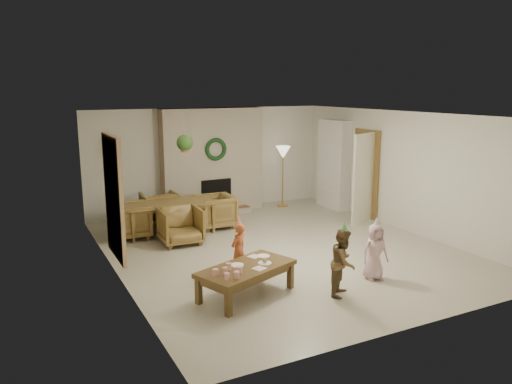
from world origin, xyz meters
TOP-DOWN VIEW (x-y plane):
  - floor at (0.00, 0.00)m, footprint 7.00×7.00m
  - ceiling at (0.00, 0.00)m, footprint 7.00×7.00m
  - wall_back at (0.00, 3.50)m, footprint 7.00×0.00m
  - wall_front at (0.00, -3.50)m, footprint 7.00×0.00m
  - wall_left at (-3.00, 0.00)m, footprint 0.00×7.00m
  - wall_right at (3.00, 0.00)m, footprint 0.00×7.00m
  - fireplace_mass at (0.00, 3.30)m, footprint 2.50×0.40m
  - fireplace_hearth at (0.00, 2.95)m, footprint 1.60×0.30m
  - fireplace_firebox at (0.00, 3.12)m, footprint 0.75×0.12m
  - fireplace_wreath at (0.00, 3.07)m, footprint 0.54×0.10m
  - floor_lamp_base at (1.79, 3.00)m, footprint 0.29×0.29m
  - floor_lamp_post at (1.79, 3.00)m, footprint 0.03×0.03m
  - floor_lamp_shade at (1.79, 3.00)m, footprint 0.37×0.37m
  - bookshelf_carcass at (2.84, 2.30)m, footprint 0.30×1.00m
  - bookshelf_shelf_a at (2.82, 2.30)m, footprint 0.30×0.92m
  - bookshelf_shelf_b at (2.82, 2.30)m, footprint 0.30×0.92m
  - bookshelf_shelf_c at (2.82, 2.30)m, footprint 0.30×0.92m
  - bookshelf_shelf_d at (2.82, 2.30)m, footprint 0.30×0.92m
  - books_row_lower at (2.80, 2.15)m, footprint 0.20×0.40m
  - books_row_mid at (2.80, 2.35)m, footprint 0.20×0.44m
  - books_row_upper at (2.80, 2.20)m, footprint 0.20×0.36m
  - door_frame at (2.96, 1.20)m, footprint 0.05×0.86m
  - door_leaf at (2.58, 0.82)m, footprint 0.77×0.32m
  - curtain_panel at (-2.96, 0.20)m, footprint 0.06×1.20m
  - dining_table at (-1.52, 1.97)m, footprint 1.87×1.09m
  - dining_chair_near at (-1.54, 1.16)m, footprint 0.79×0.81m
  - dining_chair_far at (-1.49, 2.78)m, footprint 0.79×0.81m
  - dining_chair_left at (-2.32, 2.00)m, footprint 0.81×0.79m
  - dining_chair_right at (-0.51, 1.94)m, footprint 0.81×0.79m
  - hanging_plant_cord at (-1.30, 1.50)m, footprint 0.01×0.01m
  - hanging_plant_pot at (-1.30, 1.50)m, footprint 0.16×0.16m
  - hanging_plant_foliage at (-1.30, 1.50)m, footprint 0.32×0.32m
  - coffee_table_top at (-1.50, -1.64)m, footprint 1.62×1.20m
  - coffee_table_apron at (-1.50, -1.64)m, footprint 1.47×1.05m
  - coffee_leg_fl at (-2.01, -2.15)m, footprint 0.10×0.10m
  - coffee_leg_fr at (-0.78, -1.68)m, footprint 0.10×0.10m
  - coffee_leg_bl at (-2.22, -1.60)m, footprint 0.10×0.10m
  - coffee_leg_br at (-0.99, -1.13)m, footprint 0.10×0.10m
  - cup_a at (-1.96, -2.00)m, footprint 0.10×0.10m
  - cup_b at (-2.04, -1.79)m, footprint 0.10×0.10m
  - cup_c at (-1.81, -2.00)m, footprint 0.10×0.10m
  - cup_d at (-1.89, -1.79)m, footprint 0.10×0.10m
  - cup_e at (-1.70, -1.86)m, footprint 0.10×0.10m
  - cup_f at (-1.78, -1.65)m, footprint 0.10×0.10m
  - plate_a at (-1.60, -1.53)m, footprint 0.26×0.26m
  - plate_b at (-1.20, -1.65)m, footprint 0.26×0.26m
  - plate_c at (-1.07, -1.36)m, footprint 0.26×0.26m
  - food_scoop at (-1.20, -1.65)m, footprint 0.10×0.10m
  - napkin_left at (-1.37, -1.81)m, footprint 0.22×0.22m
  - napkin_right at (-1.20, -1.31)m, footprint 0.22×0.22m
  - child_red at (-1.28, -0.92)m, footprint 0.38×0.34m
  - party_hat_red at (-1.28, -0.92)m, footprint 0.14×0.14m
  - child_plaid at (-0.22, -2.24)m, footprint 0.61×0.60m
  - party_hat_plaid at (-0.22, -2.24)m, footprint 0.15×0.15m
  - child_pink at (0.59, -1.97)m, footprint 0.48×0.35m
  - party_hat_pink at (0.59, -1.97)m, footprint 0.15×0.15m

SIDE VIEW (x-z plane):
  - floor at x=0.00m, z-range 0.00..0.00m
  - floor_lamp_base at x=1.79m, z-range 0.00..0.03m
  - fireplace_hearth at x=0.00m, z-range 0.00..0.12m
  - coffee_leg_fl at x=-2.01m, z-range 0.00..0.38m
  - coffee_leg_fr at x=-0.78m, z-range 0.00..0.38m
  - coffee_leg_bl at x=-2.22m, z-range 0.00..0.38m
  - coffee_leg_br at x=-0.99m, z-range 0.00..0.38m
  - dining_table at x=-1.52m, z-range 0.00..0.65m
  - coffee_table_apron at x=-1.50m, z-range 0.29..0.38m
  - dining_chair_near at x=-1.54m, z-range 0.00..0.71m
  - dining_chair_far at x=-1.49m, z-range 0.00..0.71m
  - dining_chair_left at x=-2.32m, z-range 0.00..0.71m
  - dining_chair_right at x=-0.51m, z-range 0.00..0.71m
  - coffee_table_top at x=-1.50m, z-range 0.38..0.45m
  - child_red at x=-1.28m, z-range 0.00..0.89m
  - child_pink at x=0.59m, z-range 0.00..0.90m
  - fireplace_firebox at x=0.00m, z-range 0.07..0.82m
  - bookshelf_shelf_a at x=2.82m, z-range 0.43..0.47m
  - napkin_left at x=-1.37m, z-range 0.45..0.45m
  - napkin_right at x=-1.20m, z-range 0.45..0.45m
  - plate_a at x=-1.60m, z-range 0.45..0.46m
  - plate_b at x=-1.20m, z-range 0.45..0.46m
  - plate_c at x=-1.07m, z-range 0.45..0.46m
  - food_scoop at x=-1.20m, z-range 0.46..0.53m
  - child_plaid at x=-0.22m, z-range 0.00..0.99m
  - cup_a at x=-1.96m, z-range 0.45..0.55m
  - cup_b at x=-2.04m, z-range 0.45..0.55m
  - cup_c at x=-1.81m, z-range 0.45..0.55m
  - cup_d at x=-1.89m, z-range 0.45..0.55m
  - cup_e at x=-1.70m, z-range 0.45..0.55m
  - cup_f at x=-1.78m, z-range 0.45..0.55m
  - books_row_lower at x=2.80m, z-range 0.47..0.71m
  - floor_lamp_post at x=1.79m, z-range 0.03..1.41m
  - bookshelf_shelf_b at x=2.82m, z-range 0.83..0.86m
  - party_hat_red at x=-1.28m, z-range 0.84..1.01m
  - party_hat_pink at x=0.59m, z-range 0.85..1.02m
  - books_row_mid at x=2.80m, z-range 0.87..1.11m
  - door_leaf at x=2.58m, z-range 0.00..2.00m
  - door_frame at x=2.96m, z-range 0.00..2.04m
  - party_hat_plaid at x=-0.22m, z-range 0.95..1.11m
  - bookshelf_carcass at x=2.84m, z-range 0.00..2.20m
  - wall_back at x=0.00m, z-range -2.25..4.75m
  - wall_front at x=0.00m, z-range -2.25..4.75m
  - wall_left at x=-3.00m, z-range -2.25..4.75m
  - wall_right at x=3.00m, z-range -2.25..4.75m
  - fireplace_mass at x=0.00m, z-range 0.00..2.50m
  - bookshelf_shelf_c at x=2.82m, z-range 1.24..1.26m
  - curtain_panel at x=-2.96m, z-range 0.25..2.25m
  - books_row_upper at x=2.80m, z-range 1.27..1.49m
  - floor_lamp_shade at x=1.79m, z-range 1.23..1.54m
  - fireplace_wreath at x=0.00m, z-range 1.28..1.82m
  - bookshelf_shelf_d at x=2.82m, z-range 1.64..1.66m
  - hanging_plant_pot at x=-1.30m, z-range 1.74..1.86m
  - hanging_plant_foliage at x=-1.30m, z-range 1.76..2.08m
  - hanging_plant_cord at x=-1.30m, z-range 1.80..2.50m
  - ceiling at x=0.00m, z-range 2.50..2.50m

